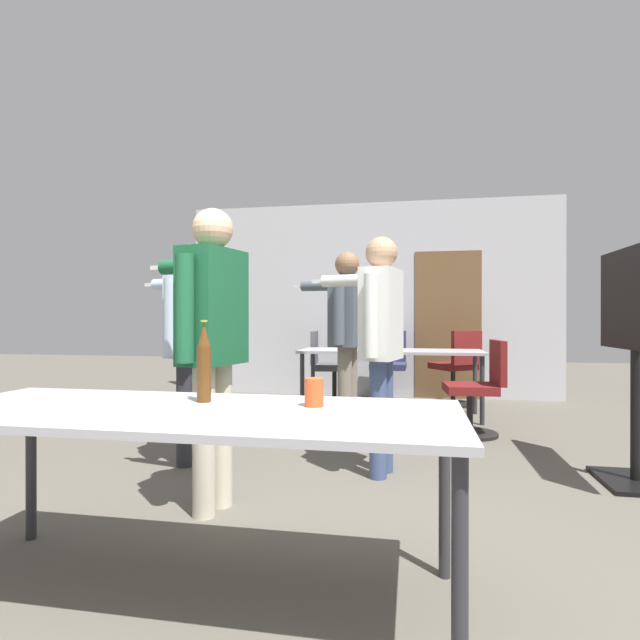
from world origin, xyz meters
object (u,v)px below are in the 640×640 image
(person_far_watching, at_px, (380,330))
(office_chair_mid_tucked, at_px, (478,391))
(person_near_casual, at_px, (190,330))
(person_right_polo, at_px, (211,327))
(tv_screen, at_px, (636,335))
(person_center_tall, at_px, (346,324))
(beer_bottle, at_px, (204,363))
(drink_cup, at_px, (314,392))
(office_chair_near_pushed, at_px, (389,368))
(office_chair_far_right, at_px, (329,370))
(office_chair_far_left, at_px, (457,370))

(person_far_watching, relative_size, office_chair_mid_tucked, 1.87)
(person_near_casual, distance_m, person_right_polo, 1.02)
(tv_screen, distance_m, person_center_tall, 2.35)
(office_chair_mid_tucked, bearing_deg, beer_bottle, 148.23)
(person_right_polo, bearing_deg, person_center_tall, -2.50)
(drink_cup, bearing_deg, beer_bottle, 177.51)
(person_near_casual, bearing_deg, office_chair_near_pushed, -12.82)
(person_right_polo, bearing_deg, drink_cup, -121.90)
(office_chair_near_pushed, distance_m, drink_cup, 4.71)
(person_far_watching, bearing_deg, beer_bottle, 170.43)
(person_center_tall, relative_size, office_chair_mid_tucked, 1.93)
(office_chair_far_right, bearing_deg, office_chair_mid_tucked, 44.19)
(office_chair_far_right, distance_m, beer_bottle, 4.38)
(office_chair_far_right, relative_size, beer_bottle, 2.69)
(drink_cup, bearing_deg, person_near_casual, 129.01)
(person_near_casual, bearing_deg, office_chair_mid_tucked, -48.61)
(tv_screen, xyz_separation_m, office_chair_near_pushed, (-1.78, 3.02, -0.56))
(office_chair_far_right, relative_size, drink_cup, 8.21)
(person_far_watching, xyz_separation_m, person_right_polo, (-0.92, -0.85, 0.03))
(person_right_polo, xyz_separation_m, drink_cup, (0.75, -0.73, -0.25))
(person_far_watching, height_order, beer_bottle, person_far_watching)
(person_near_casual, relative_size, office_chair_mid_tucked, 1.86)
(office_chair_far_left, height_order, office_chair_far_right, office_chair_far_left)
(person_right_polo, height_order, office_chair_far_left, person_right_polo)
(office_chair_mid_tucked, relative_size, beer_bottle, 2.57)
(office_chair_far_left, relative_size, beer_bottle, 2.73)
(office_chair_mid_tucked, bearing_deg, person_far_watching, 143.61)
(person_far_watching, bearing_deg, office_chair_near_pushed, 14.64)
(tv_screen, relative_size, person_far_watching, 0.95)
(tv_screen, relative_size, person_right_polo, 0.92)
(tv_screen, relative_size, office_chair_far_right, 1.69)
(person_center_tall, height_order, beer_bottle, person_center_tall)
(person_far_watching, distance_m, office_chair_far_left, 3.14)
(person_far_watching, height_order, drink_cup, person_far_watching)
(office_chair_near_pushed, height_order, beer_bottle, beer_bottle)
(office_chair_mid_tucked, distance_m, office_chair_far_right, 2.21)
(office_chair_far_left, distance_m, beer_bottle, 4.78)
(office_chair_far_left, height_order, beer_bottle, beer_bottle)
(office_chair_far_right, height_order, drink_cup, office_chair_far_right)
(office_chair_near_pushed, distance_m, office_chair_far_left, 0.88)
(office_chair_mid_tucked, xyz_separation_m, beer_bottle, (-1.50, -2.92, 0.50))
(person_far_watching, xyz_separation_m, office_chair_far_right, (-0.84, 2.80, -0.58))
(person_far_watching, relative_size, person_near_casual, 1.01)
(person_far_watching, relative_size, person_center_tall, 0.97)
(person_center_tall, relative_size, office_chair_near_pushed, 1.85)
(tv_screen, bearing_deg, drink_cup, -48.04)
(person_far_watching, xyz_separation_m, office_chair_mid_tucked, (0.85, 1.36, -0.62))
(office_chair_far_left, relative_size, drink_cup, 8.31)
(person_far_watching, distance_m, office_chair_near_pushed, 3.18)
(person_near_casual, relative_size, drink_cup, 14.58)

